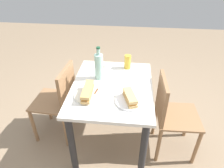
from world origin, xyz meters
TOP-DOWN VIEW (x-y plane):
  - ground_plane at (0.00, 0.00)m, footprint 8.00×8.00m
  - dining_table at (0.00, 0.00)m, footprint 0.92×0.73m
  - chair_far at (0.00, 0.56)m, footprint 0.41×0.41m
  - chair_near at (-0.10, -0.56)m, footprint 0.43×0.43m
  - plate_near at (0.22, 0.17)m, footprint 0.24×0.24m
  - baguette_sandwich_near at (0.22, 0.17)m, footprint 0.22×0.13m
  - knife_near at (0.19, 0.21)m, footprint 0.16×0.10m
  - plate_far at (0.17, -0.19)m, footprint 0.24×0.24m
  - baguette_sandwich_far at (0.17, -0.19)m, footprint 0.26×0.08m
  - knife_far at (0.16, -0.13)m, footprint 0.18×0.05m
  - water_bottle at (-0.12, -0.13)m, footprint 0.08×0.08m
  - beer_glass at (-0.34, 0.12)m, footprint 0.07×0.07m
  - olive_bowl at (-0.35, -0.12)m, footprint 0.10×0.10m

SIDE VIEW (x-z plane):
  - ground_plane at x=0.00m, z-range 0.00..0.00m
  - chair_far at x=0.00m, z-range 0.06..0.92m
  - chair_near at x=-0.10m, z-range 0.06..0.92m
  - dining_table at x=0.00m, z-range 0.24..1.00m
  - plate_near at x=0.22m, z-range 0.76..0.78m
  - plate_far at x=0.17m, z-range 0.76..0.78m
  - olive_bowl at x=-0.35m, z-range 0.76..0.79m
  - knife_near at x=0.19m, z-range 0.78..0.78m
  - knife_far at x=0.16m, z-range 0.78..0.78m
  - baguette_sandwich_far at x=0.17m, z-range 0.78..0.85m
  - baguette_sandwich_near at x=0.22m, z-range 0.78..0.85m
  - beer_glass at x=-0.34m, z-range 0.76..0.91m
  - water_bottle at x=-0.12m, z-range 0.73..1.06m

